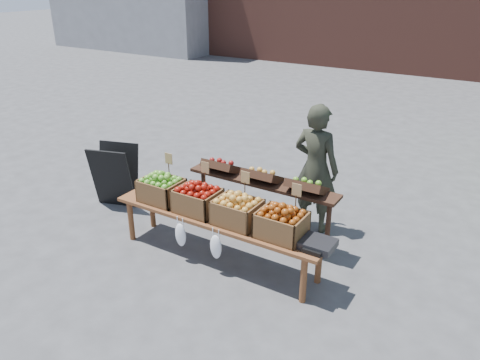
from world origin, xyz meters
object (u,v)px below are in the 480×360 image
Objects in this scene: vendor at (316,168)px; crate_green_apples at (281,225)px; display_bench at (218,238)px; back_table at (261,201)px; crate_red_apples at (237,212)px; crate_golden_apples at (162,190)px; crate_russet_pears at (198,201)px; chalkboard_sign at (115,176)px; weighing_scale at (318,244)px.

vendor is 1.34m from crate_green_apples.
back_table is at bearing 75.76° from display_bench.
display_bench is 0.51m from crate_red_apples.
crate_golden_apples is 0.55m from crate_russet_pears.
crate_red_apples is (2.36, -0.43, 0.25)m from chalkboard_sign.
weighing_scale is at bearing 0.00° from crate_red_apples.
display_bench is at bearing 180.00° from weighing_scale.
crate_golden_apples is at bearing 46.87° from vendor.
vendor reaches higher than crate_green_apples.
chalkboard_sign is at bearing 168.47° from display_bench.
display_bench is 0.93m from crate_green_apples.
vendor is 1.57m from display_bench.
crate_red_apples is at bearing 0.00° from display_bench.
crate_golden_apples is (-0.82, 0.00, 0.42)m from display_bench.
display_bench is at bearing -104.24° from back_table.
crate_golden_apples is (-1.01, -0.72, 0.19)m from back_table.
back_table reaches higher than crate_red_apples.
crate_russet_pears is at bearing -122.45° from back_table.
back_table is at bearing 97.30° from crate_red_apples.
vendor is 3.41× the size of crate_golden_apples.
crate_green_apples is at bearing -48.27° from back_table.
back_table is at bearing 57.55° from crate_russet_pears.
crate_golden_apples is at bearing -144.46° from back_table.
chalkboard_sign is at bearing 171.68° from crate_green_apples.
crate_russet_pears is 0.55m from crate_red_apples.
chalkboard_sign is at bearing 166.78° from crate_russet_pears.
crate_red_apples is at bearing 180.00° from weighing_scale.
back_table is at bearing 35.54° from crate_golden_apples.
vendor is 1.61m from crate_russet_pears.
vendor is 1.84× the size of chalkboard_sign.
vendor is at bearing 64.34° from display_bench.
crate_red_apples reaches higher than display_bench.
crate_red_apples is 0.98m from weighing_scale.
chalkboard_sign is 2.73× the size of weighing_scale.
chalkboard_sign is 1.86× the size of crate_green_apples.
back_table is 0.98m from crate_green_apples.
crate_green_apples is at bearing 180.00° from weighing_scale.
crate_russet_pears is at bearing 180.00° from weighing_scale.
crate_green_apples is (2.91, -0.43, 0.25)m from chalkboard_sign.
crate_russet_pears is at bearing 180.00° from crate_green_apples.
crate_russet_pears is (0.55, 0.00, 0.00)m from crate_golden_apples.
crate_red_apples is at bearing 180.00° from crate_green_apples.
crate_golden_apples is (1.26, -0.43, 0.25)m from chalkboard_sign.
crate_russet_pears is (-0.46, -0.72, 0.19)m from back_table.
vendor is 5.02× the size of weighing_scale.
crate_green_apples is 1.47× the size of weighing_scale.
vendor is 0.81× the size of back_table.
crate_red_apples is at bearing 79.44° from vendor.
chalkboard_sign is 1.86× the size of crate_golden_apples.
display_bench is (-0.18, -0.72, -0.24)m from back_table.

